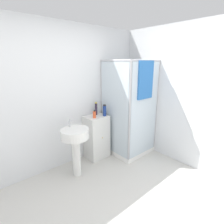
# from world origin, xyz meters

# --- Properties ---
(ground_plane) EXTENTS (12.00, 12.00, 0.00)m
(ground_plane) POSITION_xyz_m (0.00, 0.00, 0.00)
(ground_plane) COLOR beige
(wall_back) EXTENTS (6.40, 0.06, 2.50)m
(wall_back) POSITION_xyz_m (0.00, 1.70, 1.25)
(wall_back) COLOR silver
(wall_back) RESTS_ON ground_plane
(wall_right) EXTENTS (0.06, 6.40, 2.50)m
(wall_right) POSITION_xyz_m (1.70, 0.00, 1.25)
(wall_right) COLOR silver
(wall_right) RESTS_ON ground_plane
(shower_enclosure) EXTENTS (0.81, 0.84, 1.90)m
(shower_enclosure) POSITION_xyz_m (1.21, 1.18, 0.56)
(shower_enclosure) COLOR white
(shower_enclosure) RESTS_ON ground_plane
(vanity_cabinet) EXTENTS (0.42, 0.38, 0.86)m
(vanity_cabinet) POSITION_xyz_m (0.59, 1.49, 0.43)
(vanity_cabinet) COLOR silver
(vanity_cabinet) RESTS_ON ground_plane
(sink) EXTENTS (0.45, 0.45, 0.96)m
(sink) POSITION_xyz_m (-0.02, 1.22, 0.63)
(sink) COLOR white
(sink) RESTS_ON ground_plane
(soap_dispenser) EXTENTS (0.06, 0.06, 0.16)m
(soap_dispenser) POSITION_xyz_m (0.51, 1.42, 0.92)
(soap_dispenser) COLOR #E5562D
(soap_dispenser) RESTS_ON vanity_cabinet
(shampoo_bottle_tall_black) EXTENTS (0.05, 0.05, 0.25)m
(shampoo_bottle_tall_black) POSITION_xyz_m (0.65, 1.56, 0.98)
(shampoo_bottle_tall_black) COLOR #281E33
(shampoo_bottle_tall_black) RESTS_ON vanity_cabinet
(shampoo_bottle_blue) EXTENTS (0.07, 0.07, 0.22)m
(shampoo_bottle_blue) POSITION_xyz_m (0.73, 1.39, 0.97)
(shampoo_bottle_blue) COLOR navy
(shampoo_bottle_blue) RESTS_ON vanity_cabinet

